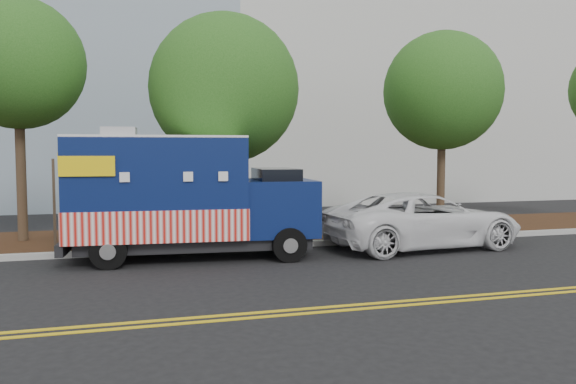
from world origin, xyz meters
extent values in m
plane|color=black|center=(0.00, 0.00, 0.00)|extent=(120.00, 120.00, 0.00)
cube|color=#9E9E99|center=(0.00, 1.40, 0.07)|extent=(120.00, 0.18, 0.15)
cube|color=black|center=(0.00, 3.50, 0.07)|extent=(120.00, 4.00, 0.15)
cube|color=gold|center=(0.00, -4.45, 0.01)|extent=(120.00, 0.10, 0.01)
cube|color=gold|center=(0.00, -4.70, 0.01)|extent=(120.00, 0.10, 0.01)
cylinder|color=#38281C|center=(-5.71, 3.58, 2.03)|extent=(0.26, 0.26, 4.05)
sphere|color=#205317|center=(-5.71, 3.58, 4.93)|extent=(3.52, 3.52, 3.52)
cylinder|color=#38281C|center=(-0.25, 2.89, 1.65)|extent=(0.26, 0.26, 3.30)
sphere|color=#205317|center=(-0.25, 2.89, 4.35)|extent=(4.21, 4.21, 4.21)
cylinder|color=#38281C|center=(6.90, 3.23, 1.79)|extent=(0.26, 0.26, 3.59)
sphere|color=#205317|center=(6.90, 3.23, 4.54)|extent=(3.80, 3.80, 3.80)
cube|color=#473828|center=(-4.66, 1.59, 1.20)|extent=(0.06, 0.06, 2.40)
cube|color=black|center=(-1.37, 0.57, 0.40)|extent=(5.50, 2.22, 0.27)
cube|color=#0A194C|center=(-2.23, 0.63, 1.73)|extent=(4.19, 2.50, 2.31)
cube|color=red|center=(-2.23, 0.63, 0.91)|extent=(4.23, 2.56, 0.72)
cube|color=white|center=(-2.23, 0.63, 2.90)|extent=(4.19, 2.50, 0.06)
cube|color=#B7B7BA|center=(-3.10, 0.70, 3.03)|extent=(0.82, 0.82, 0.21)
cube|color=#0A194C|center=(0.64, 0.42, 1.20)|extent=(1.88, 2.19, 1.35)
cube|color=black|center=(0.60, 0.42, 1.85)|extent=(1.10, 1.94, 0.62)
cube|color=black|center=(1.53, 0.35, 0.75)|extent=(0.22, 1.92, 0.29)
cube|color=black|center=(-4.29, 0.78, 0.43)|extent=(0.33, 2.17, 0.27)
cube|color=#B7B7BA|center=(-4.26, 0.78, 1.78)|extent=(0.17, 1.73, 1.83)
cube|color=#B7B7BA|center=(-1.86, 1.75, 1.78)|extent=(1.73, 0.17, 1.06)
cube|color=yellow|center=(-3.75, -0.40, 2.26)|extent=(1.15, 0.10, 0.43)
cube|color=yellow|center=(-3.59, 1.88, 2.26)|extent=(1.15, 0.10, 0.43)
cylinder|color=black|center=(0.67, -0.56, 0.40)|extent=(0.82, 0.33, 0.81)
cylinder|color=black|center=(0.81, 1.39, 0.40)|extent=(0.82, 0.33, 0.81)
cylinder|color=black|center=(-3.36, -0.27, 0.40)|extent=(0.82, 0.33, 0.81)
cylinder|color=black|center=(-3.21, 1.69, 0.40)|extent=(0.82, 0.33, 0.81)
imported|color=white|center=(4.65, 0.35, 0.74)|extent=(5.55, 2.93, 1.49)
camera|label=1|loc=(-2.90, -12.99, 2.54)|focal=35.00mm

